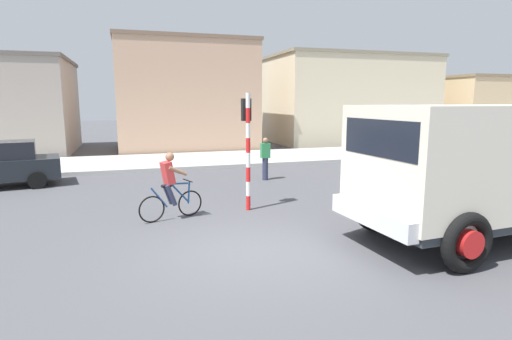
# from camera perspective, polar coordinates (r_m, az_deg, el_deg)

# --- Properties ---
(ground_plane) EXTENTS (120.00, 120.00, 0.00)m
(ground_plane) POSITION_cam_1_polar(r_m,az_deg,el_deg) (8.41, -1.51, -11.18)
(ground_plane) COLOR #4C4C51
(sidewalk_far) EXTENTS (80.00, 5.00, 0.16)m
(sidewalk_far) POSITION_cam_1_polar(r_m,az_deg,el_deg) (20.46, -11.16, 1.26)
(sidewalk_far) COLOR #ADADA8
(sidewalk_far) RESTS_ON ground
(truck_foreground) EXTENTS (5.55, 3.07, 2.90)m
(truck_foreground) POSITION_cam_1_polar(r_m,az_deg,el_deg) (9.84, 28.51, 0.75)
(truck_foreground) COLOR silver
(truck_foreground) RESTS_ON ground
(cyclist) EXTENTS (1.65, 0.69, 1.72)m
(cyclist) POSITION_cam_1_polar(r_m,az_deg,el_deg) (10.54, -11.85, -2.21)
(cyclist) COLOR black
(cyclist) RESTS_ON ground
(traffic_light_pole) EXTENTS (0.24, 0.43, 3.20)m
(traffic_light_pole) POSITION_cam_1_polar(r_m,az_deg,el_deg) (11.12, -1.22, 4.87)
(traffic_light_pole) COLOR red
(traffic_light_pole) RESTS_ON ground
(pedestrian_near_kerb) EXTENTS (0.34, 0.22, 1.62)m
(pedestrian_near_kerb) POSITION_cam_1_polar(r_m,az_deg,el_deg) (15.53, 1.30, 1.68)
(pedestrian_near_kerb) COLOR #2D334C
(pedestrian_near_kerb) RESTS_ON ground
(building_mid_block) EXTENTS (8.20, 6.47, 6.58)m
(building_mid_block) POSITION_cam_1_polar(r_m,az_deg,el_deg) (26.19, -9.89, 10.14)
(building_mid_block) COLOR tan
(building_mid_block) RESTS_ON ground
(building_corner_right) EXTENTS (11.55, 7.95, 6.22)m
(building_corner_right) POSITION_cam_1_polar(r_m,az_deg,el_deg) (31.86, 12.21, 9.62)
(building_corner_right) COLOR beige
(building_corner_right) RESTS_ON ground
(building_set_back) EXTENTS (7.60, 7.39, 4.92)m
(building_set_back) POSITION_cam_1_polar(r_m,az_deg,el_deg) (38.77, 28.08, 7.72)
(building_set_back) COLOR #D1B284
(building_set_back) RESTS_ON ground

